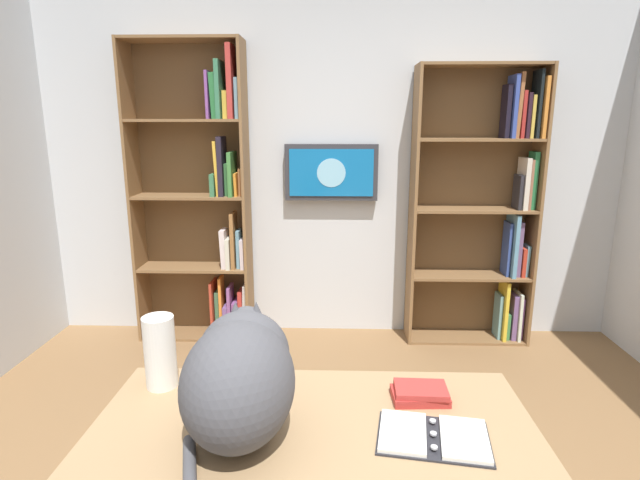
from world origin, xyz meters
The scene contains 9 objects.
wall_back centered at (0.00, -2.23, 1.35)m, with size 4.52×0.06×2.70m, color silver.
bookshelf_left centered at (-1.17, -2.07, 1.03)m, with size 0.92×0.28×2.06m.
bookshelf_right centered at (0.95, -2.06, 1.08)m, with size 0.87×0.28×2.24m.
wall_mounted_tv centered at (0.00, -2.15, 1.29)m, with size 0.70×0.07×0.42m.
desk centered at (0.03, 0.29, 0.63)m, with size 1.39×0.70×0.74m.
cat centered at (0.25, 0.31, 0.93)m, with size 0.33×0.57×0.38m.
open_binder centered at (-0.33, 0.33, 0.75)m, with size 0.36×0.27×0.02m.
paper_towel_roll centered at (0.58, 0.05, 0.87)m, with size 0.11×0.11×0.26m, color white.
desk_book_stack centered at (-0.33, 0.11, 0.76)m, with size 0.19×0.13×0.05m.
Camera 1 is at (-0.03, 1.66, 1.66)m, focal length 28.07 mm.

